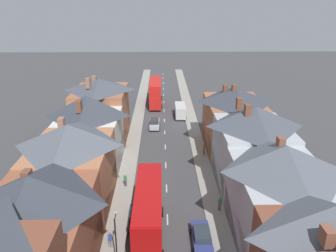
{
  "coord_description": "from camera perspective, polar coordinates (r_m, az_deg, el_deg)",
  "views": [
    {
      "loc": [
        -0.53,
        -16.28,
        21.34
      ],
      "look_at": [
        0.49,
        33.1,
        2.29
      ],
      "focal_mm": 35.0,
      "sensor_mm": 36.0,
      "label": 1
    }
  ],
  "objects": [
    {
      "name": "car_parked_right_a",
      "position": [
        32.21,
        5.87,
        -18.67
      ],
      "size": [
        1.9,
        4.39,
        1.59
      ],
      "color": "navy",
      "rests_on": "ground"
    },
    {
      "name": "terrace_row_right",
      "position": [
        33.14,
        18.1,
        -9.45
      ],
      "size": [
        8.0,
        46.68,
        11.65
      ],
      "color": "#935138",
      "rests_on": "ground"
    },
    {
      "name": "street_lamp",
      "position": [
        28.17,
        -8.99,
        -19.21
      ],
      "size": [
        0.2,
        1.12,
        5.5
      ],
      "color": "black",
      "rests_on": "ground"
    },
    {
      "name": "pedestrian_mid_left",
      "position": [
        36.36,
        9.0,
        -13.17
      ],
      "size": [
        0.36,
        0.22,
        1.61
      ],
      "color": "brown",
      "rests_on": "pavement_right"
    },
    {
      "name": "double_decker_bus_lead",
      "position": [
        71.01,
        -2.19,
        5.95
      ],
      "size": [
        2.74,
        10.8,
        5.3
      ],
      "color": "red",
      "rests_on": "ground"
    },
    {
      "name": "delivery_van",
      "position": [
        63.53,
        2.15,
        2.72
      ],
      "size": [
        2.2,
        5.2,
        2.41
      ],
      "color": "silver",
      "rests_on": "ground"
    },
    {
      "name": "terrace_row_left",
      "position": [
        34.0,
        -17.72,
        -8.38
      ],
      "size": [
        8.0,
        51.36,
        12.23
      ],
      "color": "brown",
      "rests_on": "ground"
    },
    {
      "name": "centre_line_dashes",
      "position": [
        56.47,
        -0.56,
        -1.11
      ],
      "size": [
        0.14,
        97.8,
        0.01
      ],
      "color": "silver",
      "rests_on": "ground"
    },
    {
      "name": "pedestrian_near_right",
      "position": [
        31.87,
        -10.03,
        -18.89
      ],
      "size": [
        0.36,
        0.22,
        1.61
      ],
      "color": "gray",
      "rests_on": "pavement_left"
    },
    {
      "name": "pavement_right",
      "position": [
        58.57,
        4.41,
        -0.27
      ],
      "size": [
        2.2,
        104.0,
        0.14
      ],
      "primitive_type": "cube",
      "color": "gray",
      "rests_on": "ground"
    },
    {
      "name": "pedestrian_mid_right",
      "position": [
        40.46,
        -7.44,
        -9.24
      ],
      "size": [
        0.36,
        0.22,
        1.61
      ],
      "color": "#3D4256",
      "rests_on": "pavement_left"
    },
    {
      "name": "car_parked_left_a",
      "position": [
        34.53,
        -5.42,
        -15.51
      ],
      "size": [
        1.9,
        3.92,
        1.6
      ],
      "color": "black",
      "rests_on": "ground"
    },
    {
      "name": "pedestrian_far_left",
      "position": [
        48.21,
        6.28,
        -3.96
      ],
      "size": [
        0.36,
        0.22,
        1.61
      ],
      "color": "brown",
      "rests_on": "pavement_right"
    },
    {
      "name": "double_decker_bus_mid_street",
      "position": [
        31.6,
        -3.39,
        -14.84
      ],
      "size": [
        2.74,
        10.8,
        5.3
      ],
      "color": "#B70F0F",
      "rests_on": "ground"
    },
    {
      "name": "pavement_left",
      "position": [
        58.48,
        -5.59,
        -0.35
      ],
      "size": [
        2.2,
        104.0,
        0.14
      ],
      "primitive_type": "cube",
      "color": "gray",
      "rests_on": "ground"
    },
    {
      "name": "car_near_silver",
      "position": [
        82.16,
        -2.05,
        6.62
      ],
      "size": [
        1.9,
        4.2,
        1.65
      ],
      "color": "silver",
      "rests_on": "ground"
    },
    {
      "name": "car_near_blue",
      "position": [
        58.3,
        -2.36,
        0.47
      ],
      "size": [
        1.9,
        4.52,
        1.64
      ],
      "color": "#B7BABF",
      "rests_on": "ground"
    }
  ]
}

